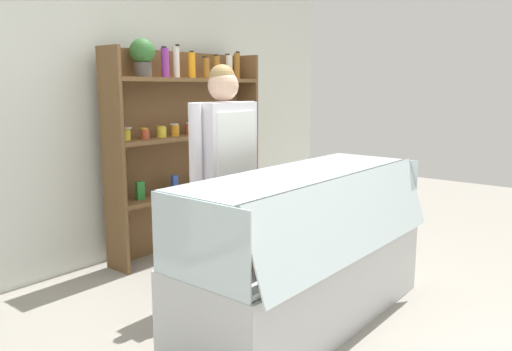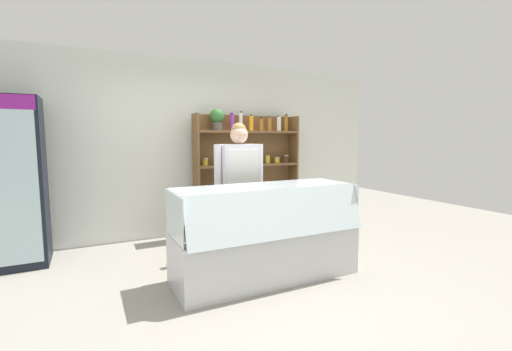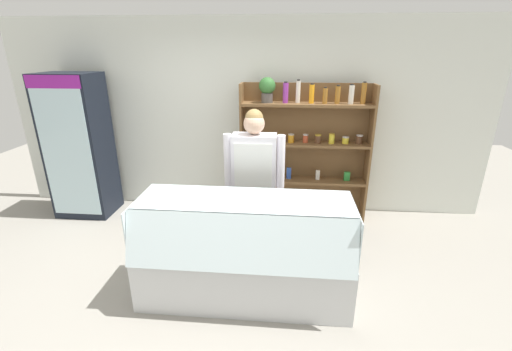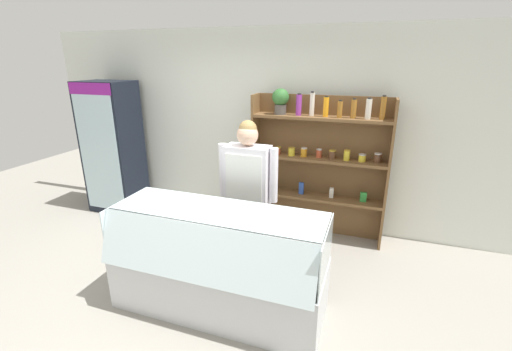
# 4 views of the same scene
# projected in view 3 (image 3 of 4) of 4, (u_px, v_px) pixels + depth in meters

# --- Properties ---
(ground_plane) EXTENTS (12.00, 12.00, 0.00)m
(ground_plane) POSITION_uv_depth(u_px,v_px,m) (223.00, 286.00, 3.51)
(ground_plane) COLOR gray
(back_wall) EXTENTS (6.80, 0.10, 2.70)m
(back_wall) POSITION_uv_depth(u_px,v_px,m) (245.00, 118.00, 4.89)
(back_wall) COLOR silver
(back_wall) RESTS_ON ground
(drinks_fridge) EXTENTS (0.76, 0.59, 1.99)m
(drinks_fridge) POSITION_uv_depth(u_px,v_px,m) (79.00, 147.00, 4.78)
(drinks_fridge) COLOR black
(drinks_fridge) RESTS_ON ground
(shelving_unit) EXTENTS (1.73, 0.29, 1.95)m
(shelving_unit) POSITION_uv_depth(u_px,v_px,m) (302.00, 143.00, 4.64)
(shelving_unit) COLOR brown
(shelving_unit) RESTS_ON ground
(deli_display_case) EXTENTS (1.98, 0.79, 1.01)m
(deli_display_case) POSITION_uv_depth(u_px,v_px,m) (244.00, 267.00, 3.29)
(deli_display_case) COLOR silver
(deli_display_case) RESTS_ON ground
(shop_clerk) EXTENTS (0.66, 0.25, 1.70)m
(shop_clerk) POSITION_uv_depth(u_px,v_px,m) (254.00, 172.00, 3.74)
(shop_clerk) COLOR #2D2D38
(shop_clerk) RESTS_ON ground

